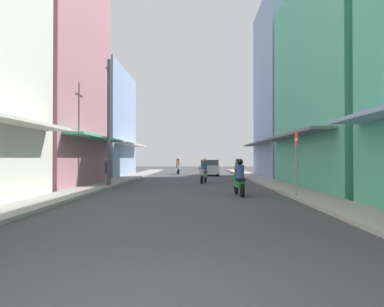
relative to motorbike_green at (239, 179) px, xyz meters
The scene contains 16 objects.
ground_plane 6.73m from the motorbike_green, 109.60° to the left, with size 96.33×96.33×0.00m, color #424244.
sidewalk_left 9.66m from the motorbike_green, 139.16° to the left, with size 1.66×51.79×0.12m, color #9E9991.
sidewalk_right 6.93m from the motorbike_green, 66.03° to the left, with size 1.66×51.79×0.12m, color #ADA89E.
building_left_mid 14.37m from the motorbike_green, 153.28° to the left, with size 7.05×9.81×15.75m.
building_left_far 19.94m from the motorbike_green, 124.68° to the left, with size 7.05×9.76×9.36m.
building_right_mid 9.26m from the motorbike_green, 31.34° to the left, with size 7.05×12.29×11.54m.
building_right_far 18.09m from the motorbike_green, 66.72° to the left, with size 7.05×9.23×14.98m.
motorbike_green is the anchor object (origin of this frame).
motorbike_white 21.18m from the motorbike_green, 100.40° to the left, with size 0.57×1.80×1.58m.
motorbike_red 11.91m from the motorbike_green, 84.42° to the left, with size 0.55×1.81×1.58m.
motorbike_silver 7.90m from the motorbike_green, 100.28° to the left, with size 0.62×1.79×1.58m.
parked_car 18.36m from the motorbike_green, 92.09° to the left, with size 2.02×4.21×1.45m.
pedestrian_crossing 9.27m from the motorbike_green, 140.59° to the left, with size 0.44×0.44×1.67m.
pedestrian_midway 10.76m from the motorbike_green, 134.73° to the left, with size 0.34×0.34×1.66m.
utility_pole 8.53m from the motorbike_green, 146.86° to the left, with size 0.20×1.20×7.08m.
street_sign_no_entry 2.63m from the motorbike_green, 28.92° to the right, with size 0.07×0.60×2.65m.
Camera 1 is at (0.52, -3.84, 1.61)m, focal length 33.74 mm.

